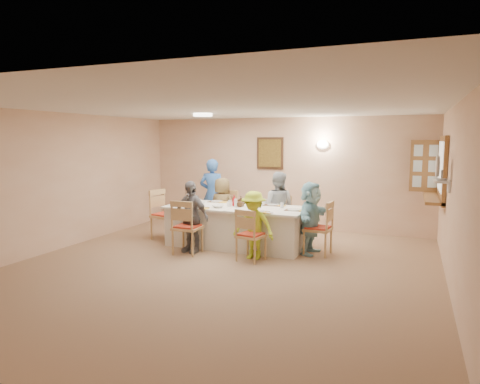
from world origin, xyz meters
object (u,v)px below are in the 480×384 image
at_px(desk_fan, 440,171).
at_px(caregiver, 212,195).
at_px(diner_right_end, 311,218).
at_px(dining_table, 236,226).
at_px(chair_right_end, 318,228).
at_px(condiment_ketchup, 234,201).
at_px(diner_back_right, 277,207).
at_px(chair_left_end, 165,214).
at_px(chair_front_right, 251,234).
at_px(diner_front_left, 191,217).
at_px(chair_back_right, 279,218).
at_px(diner_front_right, 254,225).
at_px(chair_front_left, 187,226).
at_px(chair_back_left, 225,213).
at_px(diner_back_left, 222,207).
at_px(serving_hatch, 442,169).

height_order(desk_fan, caregiver, desk_fan).
relative_size(diner_right_end, caregiver, 0.81).
bearing_deg(dining_table, chair_right_end, 0.00).
distance_m(caregiver, condiment_ketchup, 1.50).
distance_m(dining_table, diner_back_right, 0.96).
bearing_deg(chair_left_end, chair_front_right, -99.02).
bearing_deg(condiment_ketchup, diner_front_left, -127.75).
relative_size(desk_fan, chair_back_right, 0.34).
distance_m(diner_front_right, diner_right_end, 1.07).
distance_m(chair_right_end, condiment_ketchup, 1.65).
relative_size(chair_front_left, diner_back_right, 0.70).
distance_m(diner_front_left, diner_right_end, 2.13).
xyz_separation_m(chair_back_left, diner_back_left, (0.00, -0.12, 0.14)).
bearing_deg(desk_fan, chair_back_right, 156.28).
relative_size(chair_front_right, diner_front_left, 0.69).
distance_m(chair_right_end, caregiver, 2.86).
relative_size(dining_table, diner_front_left, 2.05).
xyz_separation_m(diner_front_left, condiment_ketchup, (0.55, 0.71, 0.23)).
bearing_deg(serving_hatch, chair_back_left, -178.41).
distance_m(desk_fan, diner_front_right, 2.99).
bearing_deg(condiment_ketchup, caregiver, 131.62).
distance_m(desk_fan, chair_right_end, 2.19).
bearing_deg(diner_right_end, diner_back_right, 57.32).
xyz_separation_m(chair_front_left, diner_front_right, (1.20, 0.12, 0.09)).
bearing_deg(desk_fan, dining_table, 172.73).
bearing_deg(chair_left_end, chair_front_left, -118.72).
relative_size(serving_hatch, desk_fan, 5.00).
relative_size(chair_right_end, diner_right_end, 0.74).
bearing_deg(diner_front_right, chair_left_end, 169.93).
bearing_deg(chair_front_right, chair_front_left, 10.80).
bearing_deg(diner_back_right, chair_right_end, 141.86).
xyz_separation_m(dining_table, chair_front_right, (0.60, -0.80, 0.06)).
height_order(dining_table, chair_right_end, chair_right_end).
relative_size(serving_hatch, diner_front_right, 1.30).
xyz_separation_m(chair_right_end, diner_front_left, (-2.15, -0.68, 0.16)).
bearing_deg(serving_hatch, dining_table, -165.44).
distance_m(chair_front_right, chair_left_end, 2.29).
xyz_separation_m(chair_left_end, diner_right_end, (2.97, 0.00, 0.14)).
relative_size(desk_fan, diner_back_left, 0.24).
relative_size(desk_fan, caregiver, 0.19).
bearing_deg(serving_hatch, diner_right_end, -156.48).
height_order(caregiver, condiment_ketchup, caregiver).
relative_size(diner_back_left, condiment_ketchup, 5.72).
bearing_deg(caregiver, diner_back_left, 125.56).
height_order(chair_back_left, diner_front_right, diner_front_right).
bearing_deg(caregiver, chair_back_right, 159.82).
height_order(chair_left_end, condiment_ketchup, chair_left_end).
bearing_deg(chair_right_end, chair_back_right, -125.52).
distance_m(chair_left_end, diner_front_left, 1.18).
bearing_deg(caregiver, chair_left_end, 58.30).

